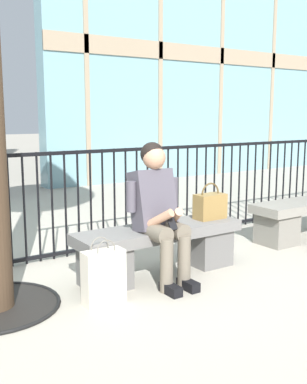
{
  "coord_description": "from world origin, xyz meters",
  "views": [
    {
      "loc": [
        -2.29,
        -3.35,
        1.45
      ],
      "look_at": [
        0.0,
        0.1,
        0.75
      ],
      "focal_mm": 43.35,
      "sensor_mm": 36.0,
      "label": 1
    }
  ],
  "objects_px": {
    "stone_bench": "(160,246)",
    "shopping_bag": "(104,276)",
    "seated_person_with_phone": "(158,208)",
    "handbag_on_bench": "(210,206)"
  },
  "relations": [
    {
      "from": "stone_bench",
      "to": "shopping_bag",
      "type": "relative_size",
      "value": 3.07
    },
    {
      "from": "stone_bench",
      "to": "handbag_on_bench",
      "type": "bearing_deg",
      "value": -0.99
    },
    {
      "from": "seated_person_with_phone",
      "to": "shopping_bag",
      "type": "relative_size",
      "value": 2.33
    },
    {
      "from": "handbag_on_bench",
      "to": "shopping_bag",
      "type": "bearing_deg",
      "value": -167.28
    },
    {
      "from": "stone_bench",
      "to": "seated_person_with_phone",
      "type": "height_order",
      "value": "seated_person_with_phone"
    },
    {
      "from": "stone_bench",
      "to": "seated_person_with_phone",
      "type": "distance_m",
      "value": 0.41
    },
    {
      "from": "stone_bench",
      "to": "shopping_bag",
      "type": "bearing_deg",
      "value": -157.28
    },
    {
      "from": "seated_person_with_phone",
      "to": "shopping_bag",
      "type": "bearing_deg",
      "value": -164.29
    },
    {
      "from": "shopping_bag",
      "to": "handbag_on_bench",
      "type": "bearing_deg",
      "value": 12.72
    },
    {
      "from": "seated_person_with_phone",
      "to": "handbag_on_bench",
      "type": "height_order",
      "value": "seated_person_with_phone"
    }
  ]
}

